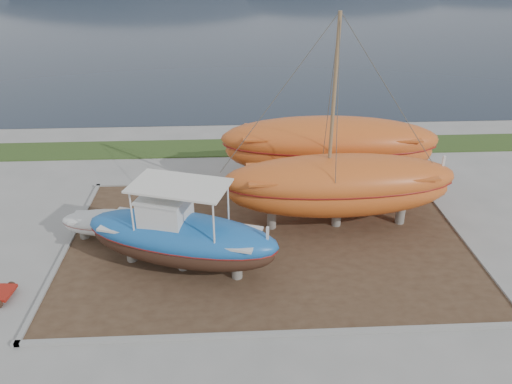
{
  "coord_description": "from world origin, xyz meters",
  "views": [
    {
      "loc": [
        -1.55,
        -15.39,
        12.59
      ],
      "look_at": [
        -0.54,
        4.0,
        2.59
      ],
      "focal_mm": 35.0,
      "sensor_mm": 36.0,
      "label": 1
    }
  ],
  "objects_px": {
    "white_dinghy": "(110,226)",
    "orange_bare_hull": "(328,153)",
    "blue_caique": "(180,228)",
    "orange_sailboat": "(344,129)"
  },
  "relations": [
    {
      "from": "white_dinghy",
      "to": "orange_bare_hull",
      "type": "xyz_separation_m",
      "value": [
        10.99,
        4.95,
        1.28
      ]
    },
    {
      "from": "blue_caique",
      "to": "orange_bare_hull",
      "type": "bearing_deg",
      "value": 63.26
    },
    {
      "from": "white_dinghy",
      "to": "orange_bare_hull",
      "type": "height_order",
      "value": "orange_bare_hull"
    },
    {
      "from": "white_dinghy",
      "to": "orange_sailboat",
      "type": "xyz_separation_m",
      "value": [
        10.68,
        0.6,
        4.3
      ]
    },
    {
      "from": "white_dinghy",
      "to": "orange_bare_hull",
      "type": "bearing_deg",
      "value": 28.55
    },
    {
      "from": "blue_caique",
      "to": "white_dinghy",
      "type": "distance_m",
      "value": 4.59
    },
    {
      "from": "orange_sailboat",
      "to": "orange_bare_hull",
      "type": "relative_size",
      "value": 0.93
    },
    {
      "from": "orange_bare_hull",
      "to": "white_dinghy",
      "type": "bearing_deg",
      "value": -152.07
    },
    {
      "from": "blue_caique",
      "to": "orange_bare_hull",
      "type": "relative_size",
      "value": 0.7
    },
    {
      "from": "blue_caique",
      "to": "orange_bare_hull",
      "type": "xyz_separation_m",
      "value": [
        7.45,
        7.55,
        -0.06
      ]
    }
  ]
}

